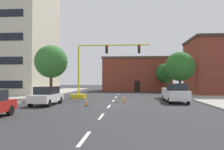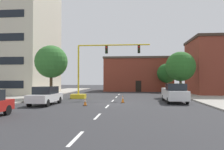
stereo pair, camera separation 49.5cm
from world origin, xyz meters
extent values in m
plane|color=#2D2D30|center=(0.00, 0.00, 0.00)|extent=(160.00, 160.00, 0.00)
cube|color=#9E998E|center=(-12.05, 8.00, 0.07)|extent=(6.00, 56.00, 0.14)
cube|color=#9E998E|center=(12.05, 8.00, 0.07)|extent=(6.00, 56.00, 0.14)
cube|color=silver|center=(0.00, -14.00, 0.00)|extent=(0.16, 2.40, 0.01)
cube|color=silver|center=(0.00, -8.50, 0.00)|extent=(0.16, 2.40, 0.01)
cube|color=silver|center=(0.00, -3.00, 0.00)|extent=(0.16, 2.40, 0.01)
cube|color=silver|center=(0.00, 2.50, 0.00)|extent=(0.16, 2.40, 0.01)
cube|color=silver|center=(0.00, 8.00, 0.00)|extent=(0.16, 2.40, 0.01)
cube|color=silver|center=(0.00, 13.50, 0.00)|extent=(0.16, 2.40, 0.01)
cube|color=beige|center=(-19.24, 14.12, 11.93)|extent=(14.62, 12.73, 23.87)
cube|color=brown|center=(3.31, 26.78, 3.34)|extent=(13.94, 9.91, 6.67)
cube|color=#4C4238|center=(3.31, 26.78, 6.87)|extent=(14.24, 10.21, 0.40)
cube|color=black|center=(3.31, 21.79, 1.10)|extent=(1.10, 0.06, 2.20)
cube|color=yellow|center=(-4.65, 5.16, 0.28)|extent=(1.80, 1.20, 0.55)
cylinder|color=yellow|center=(-4.65, 5.16, 3.65)|extent=(0.20, 0.20, 6.20)
cylinder|color=yellow|center=(-0.14, 5.16, 6.75)|extent=(9.02, 0.16, 0.16)
cube|color=black|center=(-1.04, 5.16, 6.18)|extent=(0.32, 0.36, 0.95)
sphere|color=red|center=(-1.04, 4.97, 6.45)|extent=(0.20, 0.20, 0.20)
sphere|color=#38280A|center=(-1.04, 4.97, 6.17)|extent=(0.20, 0.20, 0.20)
sphere|color=black|center=(-1.04, 4.97, 5.89)|extent=(0.20, 0.20, 0.20)
cube|color=black|center=(3.02, 5.16, 6.18)|extent=(0.32, 0.36, 0.95)
sphere|color=red|center=(3.02, 4.97, 6.45)|extent=(0.20, 0.20, 0.20)
sphere|color=#38280A|center=(3.02, 4.97, 6.17)|extent=(0.20, 0.20, 0.20)
sphere|color=black|center=(3.02, 4.97, 5.89)|extent=(0.20, 0.20, 0.20)
cylinder|color=brown|center=(8.59, 20.12, 1.12)|extent=(0.36, 0.36, 2.25)
sphere|color=#1E511E|center=(8.59, 20.12, 3.62)|extent=(3.66, 3.66, 3.66)
cylinder|color=#4C3823|center=(-7.93, 4.34, 1.56)|extent=(0.36, 0.36, 3.12)
sphere|color=#33702D|center=(-7.93, 4.34, 4.65)|extent=(4.07, 4.07, 4.07)
cylinder|color=brown|center=(8.81, 8.81, 1.35)|extent=(0.36, 0.36, 2.69)
sphere|color=#286023|center=(8.81, 8.81, 4.22)|extent=(4.08, 4.08, 4.08)
cube|color=white|center=(6.61, 1.25, 0.81)|extent=(2.02, 5.41, 0.95)
cube|color=#1E2328|center=(6.61, 0.35, 1.64)|extent=(1.85, 1.81, 0.70)
cube|color=white|center=(6.60, 2.44, 1.37)|extent=(2.01, 2.82, 0.16)
cylinder|color=black|center=(7.51, -0.58, 0.34)|extent=(0.22, 0.68, 0.68)
cylinder|color=black|center=(5.71, -0.59, 0.34)|extent=(0.22, 0.68, 0.68)
cylinder|color=black|center=(7.50, 3.09, 0.34)|extent=(0.22, 0.68, 0.68)
cylinder|color=black|center=(5.70, 3.09, 0.34)|extent=(0.22, 0.68, 0.68)
cube|color=white|center=(-5.96, -2.39, 0.69)|extent=(1.95, 4.54, 0.70)
cube|color=#1E2328|center=(-5.96, -2.30, 1.39)|extent=(1.75, 2.34, 0.70)
cylinder|color=black|center=(-6.75, -0.85, 0.34)|extent=(0.23, 0.68, 0.68)
cylinder|color=black|center=(-5.10, -0.88, 0.34)|extent=(0.23, 0.68, 0.68)
cylinder|color=black|center=(-6.82, -3.91, 0.34)|extent=(0.23, 0.68, 0.68)
cylinder|color=black|center=(-5.17, -3.94, 0.34)|extent=(0.23, 0.68, 0.68)
cylinder|color=black|center=(-6.09, -8.60, 0.34)|extent=(0.23, 0.68, 0.68)
cube|color=black|center=(-2.07, -2.70, 0.02)|extent=(0.36, 0.36, 0.04)
cone|color=orange|center=(-2.07, -2.70, 0.35)|extent=(0.28, 0.28, 0.62)
cylinder|color=white|center=(-2.07, -2.70, 0.42)|extent=(0.19, 0.19, 0.08)
cube|color=black|center=(1.23, 0.21, 0.02)|extent=(0.36, 0.36, 0.04)
cone|color=orange|center=(1.23, 0.21, 0.40)|extent=(0.28, 0.28, 0.73)
cylinder|color=white|center=(1.23, 0.21, 0.49)|extent=(0.19, 0.19, 0.08)
camera|label=1|loc=(1.83, -23.05, 2.37)|focal=36.18mm
camera|label=2|loc=(2.32, -23.01, 2.37)|focal=36.18mm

